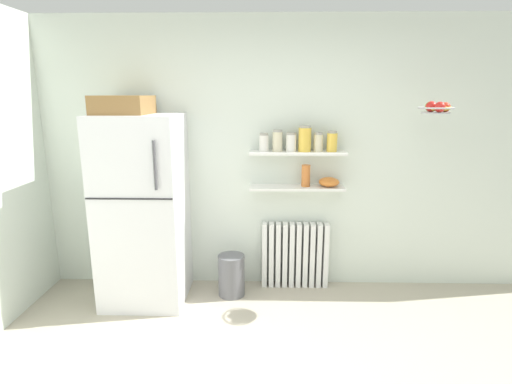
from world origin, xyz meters
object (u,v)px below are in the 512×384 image
object	(u,v)px
storage_jar_0	(264,142)
storage_jar_2	(291,142)
vase	(306,176)
hanging_fruit_basket	(436,108)
refrigerator	(143,207)
storage_jar_5	(332,141)
shelf_bowl	(329,182)
storage_jar_4	(318,142)
radiator	(295,255)
trash_bin	(231,275)
storage_jar_1	(278,141)
storage_jar_3	(305,139)

from	to	relation	value
storage_jar_0	storage_jar_2	distance (m)	0.25
vase	hanging_fruit_basket	distance (m)	1.25
refrigerator	storage_jar_5	bearing A→B (deg)	7.92
shelf_bowl	hanging_fruit_basket	xyz separation A→B (m)	(0.81, -0.30, 0.70)
storage_jar_0	storage_jar_4	distance (m)	0.50
storage_jar_0	storage_jar_2	bearing A→B (deg)	-0.00
refrigerator	radiator	world-z (taller)	refrigerator
refrigerator	storage_jar_5	world-z (taller)	refrigerator
storage_jar_2	trash_bin	distance (m)	1.39
shelf_bowl	vase	bearing A→B (deg)	180.00
refrigerator	storage_jar_4	xyz separation A→B (m)	(1.60, 0.24, 0.56)
storage_jar_0	refrigerator	bearing A→B (deg)	-167.67
storage_jar_0	storage_jar_1	world-z (taller)	storage_jar_1
storage_jar_3	shelf_bowl	distance (m)	0.47
storage_jar_5	hanging_fruit_basket	distance (m)	0.91
refrigerator	storage_jar_5	size ratio (longest dim) A/B	9.87
storage_jar_1	shelf_bowl	distance (m)	0.63
radiator	shelf_bowl	size ratio (longest dim) A/B	3.39
storage_jar_2	storage_jar_3	distance (m)	0.13
storage_jar_1	storage_jar_2	size ratio (longest dim) A/B	1.15
refrigerator	storage_jar_2	distance (m)	1.48
storage_jar_1	storage_jar_4	size ratio (longest dim) A/B	1.13
storage_jar_0	vase	distance (m)	0.51
radiator	storage_jar_4	world-z (taller)	storage_jar_4
hanging_fruit_basket	shelf_bowl	bearing A→B (deg)	159.58
trash_bin	storage_jar_4	bearing A→B (deg)	12.57
storage_jar_5	hanging_fruit_basket	size ratio (longest dim) A/B	0.67
storage_jar_2	trash_bin	xyz separation A→B (m)	(-0.56, -0.18, -1.26)
storage_jar_3	hanging_fruit_basket	size ratio (longest dim) A/B	0.84
storage_jar_3	hanging_fruit_basket	bearing A→B (deg)	-16.04
refrigerator	radiator	bearing A→B (deg)	10.83
radiator	storage_jar_0	size ratio (longest dim) A/B	3.88
storage_jar_1	shelf_bowl	xyz separation A→B (m)	(0.49, 0.00, -0.39)
refrigerator	storage_jar_4	size ratio (longest dim) A/B	10.62
shelf_bowl	storage_jar_1	bearing A→B (deg)	180.00
storage_jar_3	storage_jar_4	size ratio (longest dim) A/B	1.35
storage_jar_1	vase	bearing A→B (deg)	0.00
shelf_bowl	trash_bin	bearing A→B (deg)	-168.94
vase	trash_bin	bearing A→B (deg)	-165.59
radiator	storage_jar_1	bearing A→B (deg)	-170.97
storage_jar_0	vase	world-z (taller)	storage_jar_0
storage_jar_5	hanging_fruit_basket	xyz separation A→B (m)	(0.80, -0.30, 0.31)
radiator	storage_jar_5	distance (m)	1.18
storage_jar_1	storage_jar_3	distance (m)	0.25
radiator	storage_jar_0	world-z (taller)	storage_jar_0
hanging_fruit_basket	radiator	bearing A→B (deg)	163.40
radiator	vase	xyz separation A→B (m)	(0.08, -0.03, 0.81)
storage_jar_0	hanging_fruit_basket	bearing A→B (deg)	-11.94
storage_jar_1	storage_jar_4	world-z (taller)	storage_jar_1
radiator	storage_jar_5	size ratio (longest dim) A/B	3.45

